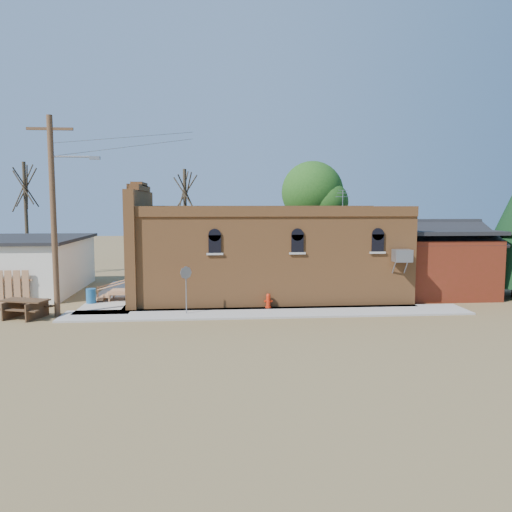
{
  "coord_description": "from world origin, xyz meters",
  "views": [
    {
      "loc": [
        -1.05,
        -21.88,
        5.1
      ],
      "look_at": [
        1.15,
        3.91,
        2.4
      ],
      "focal_mm": 35.0,
      "sensor_mm": 36.0,
      "label": 1
    }
  ],
  "objects": [
    {
      "name": "brick_bar",
      "position": [
        1.64,
        5.49,
        2.34
      ],
      "size": [
        16.4,
        7.97,
        6.3
      ],
      "color": "#A96633",
      "rests_on": "ground"
    },
    {
      "name": "red_shed",
      "position": [
        11.5,
        5.5,
        2.27
      ],
      "size": [
        5.4,
        6.4,
        4.3
      ],
      "color": "#5F2210",
      "rests_on": "ground"
    },
    {
      "name": "sidewalk_south",
      "position": [
        1.5,
        0.9,
        0.04
      ],
      "size": [
        19.0,
        2.2,
        0.08
      ],
      "primitive_type": "cube",
      "color": "#9E9991",
      "rests_on": "ground"
    },
    {
      "name": "stop_sign",
      "position": [
        -2.33,
        0.91,
        1.77
      ],
      "size": [
        0.52,
        0.37,
        2.19
      ],
      "rotation": [
        0.0,
        0.0,
        0.16
      ],
      "color": "gray",
      "rests_on": "sidewalk_south"
    },
    {
      "name": "sidewalk_west",
      "position": [
        -6.3,
        6.0,
        0.04
      ],
      "size": [
        2.6,
        10.0,
        0.08
      ],
      "primitive_type": "cube",
      "color": "#9E9991",
      "rests_on": "ground"
    },
    {
      "name": "trash_barrel",
      "position": [
        -7.3,
        3.75,
        0.45
      ],
      "size": [
        0.54,
        0.54,
        0.74
      ],
      "primitive_type": "cylinder",
      "rotation": [
        0.0,
        0.0,
        -0.14
      ],
      "color": "#1B5487",
      "rests_on": "sidewalk_west"
    },
    {
      "name": "tree_bare_near",
      "position": [
        -3.0,
        13.0,
        5.96
      ],
      "size": [
        2.8,
        2.8,
        7.65
      ],
      "color": "#3F3224",
      "rests_on": "ground"
    },
    {
      "name": "tree_leafy",
      "position": [
        6.0,
        13.5,
        5.93
      ],
      "size": [
        4.4,
        4.4,
        8.15
      ],
      "color": "#3F3224",
      "rests_on": "ground"
    },
    {
      "name": "fire_hydrant",
      "position": [
        1.57,
        1.8,
        0.43
      ],
      "size": [
        0.41,
        0.39,
        0.7
      ],
      "rotation": [
        0.0,
        0.0,
        0.26
      ],
      "color": "#B9220A",
      "rests_on": "sidewalk_south"
    },
    {
      "name": "tree_bare_far",
      "position": [
        -14.0,
        14.0,
        6.36
      ],
      "size": [
        2.8,
        2.8,
        8.16
      ],
      "color": "#3F3224",
      "rests_on": "ground"
    },
    {
      "name": "ground",
      "position": [
        0.0,
        0.0,
        0.0
      ],
      "size": [
        120.0,
        120.0,
        0.0
      ],
      "primitive_type": "plane",
      "color": "brown",
      "rests_on": "ground"
    },
    {
      "name": "picnic_table",
      "position": [
        -9.5,
        0.92,
        0.55
      ],
      "size": [
        2.39,
        2.06,
        0.84
      ],
      "rotation": [
        0.0,
        0.0,
        -0.31
      ],
      "color": "#462E1C",
      "rests_on": "ground"
    },
    {
      "name": "utility_pole",
      "position": [
        -8.14,
        1.2,
        4.77
      ],
      "size": [
        3.12,
        0.26,
        9.0
      ],
      "color": "#43291B",
      "rests_on": "ground"
    }
  ]
}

